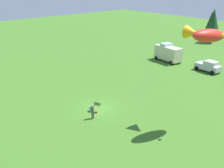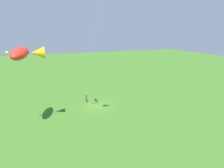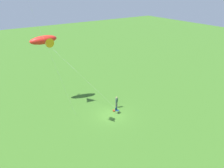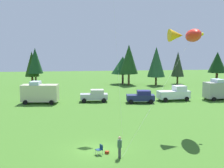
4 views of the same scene
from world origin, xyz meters
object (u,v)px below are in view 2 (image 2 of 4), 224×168
object	(u,v)px
person_kite_flyer	(86,97)
backpack_on_grass	(93,103)
kite_large_fish	(24,53)
folding_chair	(96,100)

from	to	relation	value
person_kite_flyer	backpack_on_grass	bearing A→B (deg)	-63.63
backpack_on_grass	kite_large_fish	size ratio (longest dim) A/B	0.03
folding_chair	backpack_on_grass	xyz separation A→B (m)	(0.59, 0.10, -0.38)
backpack_on_grass	person_kite_flyer	bearing A→B (deg)	-52.03
folding_chair	kite_large_fish	xyz separation A→B (m)	(9.62, 6.28, 9.23)
folding_chair	kite_large_fish	bearing A→B (deg)	-170.03
person_kite_flyer	kite_large_fish	bearing A→B (deg)	-149.91
folding_chair	person_kite_flyer	bearing A→B (deg)	122.16
kite_large_fish	backpack_on_grass	bearing A→B (deg)	-145.62
person_kite_flyer	backpack_on_grass	size ratio (longest dim) A/B	5.44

